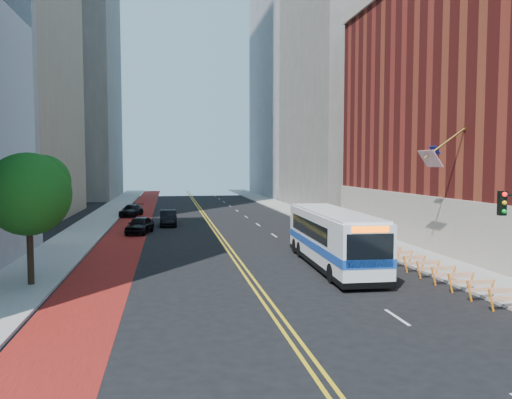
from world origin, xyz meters
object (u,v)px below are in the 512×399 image
object	(u,v)px
car_a	(140,225)
car_c	(131,210)
transit_bus	(332,238)
car_b	(168,218)
street_tree	(30,191)

from	to	relation	value
car_a	car_c	bearing A→B (deg)	108.84
transit_bus	car_b	bearing A→B (deg)	115.78
street_tree	car_b	size ratio (longest dim) A/B	1.41
car_b	car_c	world-z (taller)	car_b
car_b	car_c	size ratio (longest dim) A/B	0.98
street_tree	car_c	world-z (taller)	street_tree
transit_bus	car_b	distance (m)	24.73
transit_bus	car_a	distance (m)	21.21
street_tree	car_a	size ratio (longest dim) A/B	1.47
street_tree	transit_bus	distance (m)	17.15
street_tree	car_a	world-z (taller)	street_tree
street_tree	transit_bus	world-z (taller)	street_tree
car_b	car_c	bearing A→B (deg)	112.42
car_a	transit_bus	bearing A→B (deg)	-41.97
car_c	street_tree	bearing A→B (deg)	-81.05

